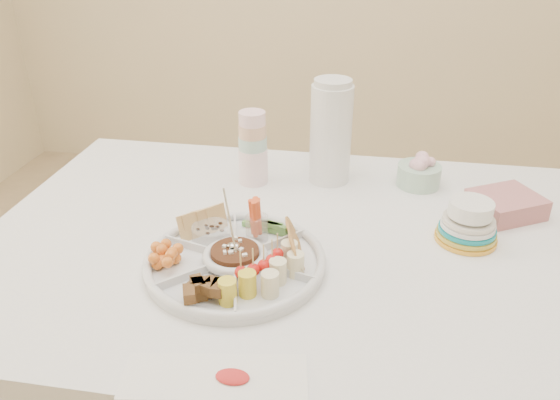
% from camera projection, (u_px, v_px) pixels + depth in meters
% --- Properties ---
extents(dining_table, '(1.52, 1.02, 0.76)m').
position_uv_depth(dining_table, '(301.00, 359.00, 1.45)').
color(dining_table, white).
rests_on(dining_table, floor).
extents(party_tray, '(0.47, 0.47, 0.04)m').
position_uv_depth(party_tray, '(235.00, 259.00, 1.16)').
color(party_tray, silver).
rests_on(party_tray, dining_table).
extents(bean_dip, '(0.13, 0.13, 0.04)m').
position_uv_depth(bean_dip, '(235.00, 256.00, 1.15)').
color(bean_dip, '#50301F').
rests_on(bean_dip, party_tray).
extents(tortillas, '(0.12, 0.12, 0.06)m').
position_uv_depth(tortillas, '(296.00, 248.00, 1.16)').
color(tortillas, '#A5683A').
rests_on(tortillas, party_tray).
extents(carrot_cucumber, '(0.13, 0.13, 0.09)m').
position_uv_depth(carrot_cucumber, '(263.00, 214.00, 1.24)').
color(carrot_cucumber, '#F15527').
rests_on(carrot_cucumber, party_tray).
extents(pita_raisins, '(0.15, 0.15, 0.07)m').
position_uv_depth(pita_raisins, '(206.00, 224.00, 1.24)').
color(pita_raisins, tan).
rests_on(pita_raisins, party_tray).
extents(cherries, '(0.13, 0.13, 0.04)m').
position_uv_depth(cherries, '(173.00, 256.00, 1.14)').
color(cherries, '#FA8244').
rests_on(cherries, party_tray).
extents(granola_chunks, '(0.12, 0.12, 0.04)m').
position_uv_depth(granola_chunks, '(201.00, 287.00, 1.05)').
color(granola_chunks, brown).
rests_on(granola_chunks, party_tray).
extents(banana_tomato, '(0.14, 0.14, 0.09)m').
position_uv_depth(banana_tomato, '(268.00, 275.00, 1.05)').
color(banana_tomato, '#FFDC67').
rests_on(banana_tomato, party_tray).
extents(cup_stack, '(0.10, 0.10, 0.22)m').
position_uv_depth(cup_stack, '(253.00, 145.00, 1.48)').
color(cup_stack, silver).
rests_on(cup_stack, dining_table).
extents(thermos, '(0.13, 0.13, 0.29)m').
position_uv_depth(thermos, '(331.00, 131.00, 1.48)').
color(thermos, white).
rests_on(thermos, dining_table).
extents(flower_bowl, '(0.15, 0.15, 0.09)m').
position_uv_depth(flower_bowl, '(419.00, 171.00, 1.50)').
color(flower_bowl, '#A4CCAF').
rests_on(flower_bowl, dining_table).
extents(napkin_stack, '(0.20, 0.19, 0.05)m').
position_uv_depth(napkin_stack, '(506.00, 205.00, 1.36)').
color(napkin_stack, '#B76F71').
rests_on(napkin_stack, dining_table).
extents(plate_stack, '(0.17, 0.17, 0.09)m').
position_uv_depth(plate_stack, '(468.00, 223.00, 1.24)').
color(plate_stack, '#D7BC56').
rests_on(plate_stack, dining_table).
extents(placemat, '(0.31, 0.15, 0.01)m').
position_uv_depth(placemat, '(215.00, 377.00, 0.89)').
color(placemat, white).
rests_on(placemat, dining_table).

